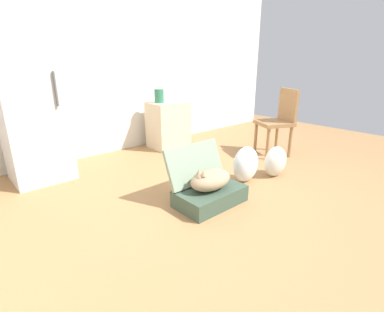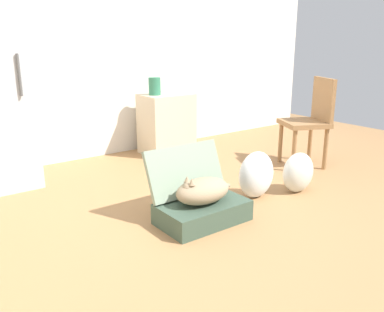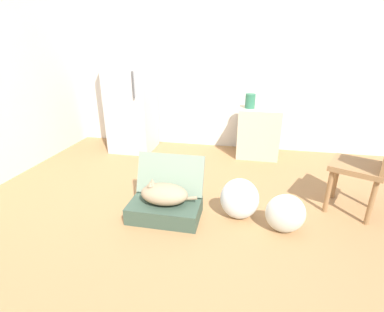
{
  "view_description": "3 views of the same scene",
  "coord_description": "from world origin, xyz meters",
  "views": [
    {
      "loc": [
        -2.1,
        -1.7,
        1.32
      ],
      "look_at": [
        -0.31,
        0.32,
        0.41
      ],
      "focal_mm": 27.05,
      "sensor_mm": 36.0,
      "label": 1
    },
    {
      "loc": [
        -2.07,
        -2.16,
        1.32
      ],
      "look_at": [
        -0.28,
        0.24,
        0.46
      ],
      "focal_mm": 38.34,
      "sensor_mm": 36.0,
      "label": 2
    },
    {
      "loc": [
        0.37,
        -2.09,
        1.5
      ],
      "look_at": [
        -0.17,
        0.61,
        0.42
      ],
      "focal_mm": 25.98,
      "sensor_mm": 36.0,
      "label": 3
    }
  ],
  "objects": [
    {
      "name": "plastic_bag_white",
      "position": [
        0.36,
        0.17,
        0.2
      ],
      "size": [
        0.35,
        0.22,
        0.41
      ],
      "primitive_type": "ellipsoid",
      "color": "silver",
      "rests_on": "ground"
    },
    {
      "name": "suitcase_base",
      "position": [
        -0.32,
        0.05,
        0.08
      ],
      "size": [
        0.66,
        0.4,
        0.16
      ],
      "primitive_type": "cube",
      "color": "#384C3D",
      "rests_on": "ground"
    },
    {
      "name": "cat",
      "position": [
        -0.33,
        0.05,
        0.25
      ],
      "size": [
        0.52,
        0.28,
        0.22
      ],
      "color": "#998466",
      "rests_on": "suitcase_base"
    },
    {
      "name": "suitcase_lid",
      "position": [
        -0.32,
        0.27,
        0.35
      ],
      "size": [
        0.66,
        0.18,
        0.38
      ],
      "primitive_type": "cube",
      "rotation": [
        1.18,
        0.0,
        0.0
      ],
      "color": "gray",
      "rests_on": "suitcase_base"
    },
    {
      "name": "side_table",
      "position": [
        0.55,
        1.85,
        0.35
      ],
      "size": [
        0.57,
        0.43,
        0.7
      ],
      "primitive_type": "cube",
      "color": "beige",
      "rests_on": "ground"
    },
    {
      "name": "ground_plane",
      "position": [
        0.0,
        0.0,
        0.0
      ],
      "size": [
        7.68,
        7.68,
        0.0
      ],
      "primitive_type": "plane",
      "color": "#9E7247",
      "rests_on": "ground"
    },
    {
      "name": "plastic_bag_clear",
      "position": [
        0.75,
        0.04,
        0.18
      ],
      "size": [
        0.33,
        0.21,
        0.36
      ],
      "primitive_type": "ellipsoid",
      "color": "silver",
      "rests_on": "ground"
    },
    {
      "name": "vase_tall",
      "position": [
        0.4,
        1.87,
        0.8
      ],
      "size": [
        0.14,
        0.14,
        0.2
      ],
      "primitive_type": "cylinder",
      "color": "#2D7051",
      "rests_on": "side_table"
    },
    {
      "name": "chair",
      "position": [
        1.48,
        0.5,
        0.51
      ],
      "size": [
        0.58,
        0.57,
        0.93
      ],
      "rotation": [
        0.0,
        0.0,
        -2.01
      ],
      "color": "olive",
      "rests_on": "ground"
    },
    {
      "name": "refrigerator",
      "position": [
        -1.33,
        1.8,
        0.94
      ],
      "size": [
        0.61,
        0.63,
        1.87
      ],
      "color": "#B7BABC",
      "rests_on": "ground"
    },
    {
      "name": "wall_back",
      "position": [
        -0.0,
        2.26,
        1.3
      ],
      "size": [
        6.4,
        0.15,
        2.6
      ],
      "color": "silver",
      "rests_on": "ground"
    }
  ]
}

